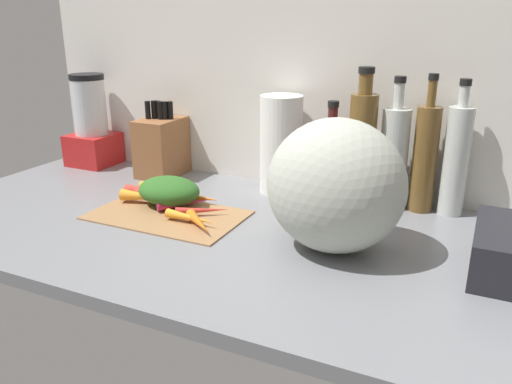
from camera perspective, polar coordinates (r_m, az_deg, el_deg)
name	(u,v)px	position (r cm, az deg, el deg)	size (l,w,h in cm)	color
ground_plane	(233,232)	(124.68, -2.54, -4.54)	(170.00, 80.00, 3.00)	slate
wall_back	(294,84)	(150.55, 4.25, 11.98)	(170.00, 3.00, 60.00)	silver
cutting_board	(167,214)	(132.48, -9.88, -2.47)	(38.66, 23.45, 0.80)	#997047
carrot_0	(191,218)	(124.93, -7.25, -2.90)	(2.38, 2.38, 14.24)	orange
carrot_1	(202,210)	(129.83, -6.02, -2.05)	(2.10, 2.10, 13.48)	red
carrot_2	(184,203)	(135.06, -8.05, -1.26)	(2.27, 2.27, 14.20)	#B2264C
carrot_3	(153,192)	(144.39, -11.41, -0.03)	(2.64, 2.64, 15.20)	orange
carrot_4	(143,196)	(140.64, -12.56, -0.49)	(3.28, 3.28, 12.24)	orange
carrot_5	(145,194)	(143.19, -12.25, -0.24)	(2.69, 2.69, 15.23)	red
carrot_6	(152,192)	(144.02, -11.50, -0.02)	(2.96, 2.96, 13.90)	red
carrot_7	(199,222)	(121.83, -6.42, -3.39)	(2.60, 2.60, 12.20)	orange
carrot_8	(172,196)	(139.68, -9.37, -0.46)	(3.09, 3.09, 16.40)	orange
carrot_9	(201,198)	(138.20, -6.17, -0.70)	(2.30, 2.30, 10.11)	orange
carrot_greens_pile	(169,191)	(137.54, -9.70, 0.15)	(17.31, 13.31, 7.32)	#2D6023
winter_squash	(336,186)	(108.88, 8.90, 0.67)	(29.62, 26.70, 28.86)	#B2B7A8
knife_block	(162,146)	(164.92, -10.49, 5.06)	(11.34, 16.05, 23.68)	brown
blender_appliance	(92,126)	(182.51, -17.90, 7.00)	(14.61, 14.61, 30.57)	red
paper_towel_roll	(281,145)	(145.23, 2.76, 5.29)	(11.91, 11.91, 27.84)	white
bottle_0	(331,161)	(140.64, 8.33, 3.40)	(6.63, 6.63, 27.37)	#471919
bottle_1	(361,148)	(135.76, 11.69, 4.84)	(7.15, 7.15, 36.58)	brown
bottle_2	(393,157)	(137.47, 15.10, 3.84)	(7.31, 7.31, 34.38)	silver
bottle_3	(425,157)	(137.28, 18.34, 3.69)	(6.20, 6.20, 35.28)	brown
bottle_4	(456,159)	(137.23, 21.42, 3.40)	(6.29, 6.29, 34.31)	silver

